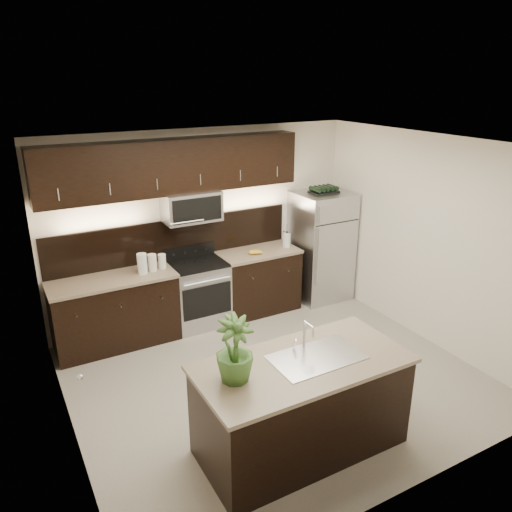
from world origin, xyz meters
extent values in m
plane|color=gray|center=(0.00, 0.00, 0.00)|extent=(4.50, 4.50, 0.00)
cube|color=beige|center=(0.00, 2.00, 1.35)|extent=(4.50, 0.02, 2.70)
cube|color=beige|center=(0.00, -2.00, 1.35)|extent=(4.50, 0.02, 2.70)
cube|color=beige|center=(-2.25, 0.00, 1.35)|extent=(0.02, 4.00, 2.70)
cube|color=beige|center=(2.25, 0.00, 1.35)|extent=(0.02, 4.00, 2.70)
cube|color=white|center=(0.00, 0.00, 2.70)|extent=(4.50, 4.00, 0.02)
cube|color=silver|center=(-2.23, -0.80, 1.01)|extent=(0.04, 0.80, 2.02)
sphere|color=silver|center=(-2.20, -0.48, 1.00)|extent=(0.06, 0.06, 0.06)
cube|color=black|center=(-2.24, 0.75, 1.65)|extent=(0.01, 0.32, 0.46)
cube|color=white|center=(-2.23, 0.75, 1.65)|extent=(0.00, 0.24, 0.36)
cube|color=black|center=(-1.42, 1.69, 0.45)|extent=(1.57, 0.62, 0.90)
cube|color=black|center=(0.71, 1.69, 0.45)|extent=(1.16, 0.62, 0.90)
cube|color=#B2B2B7|center=(-0.25, 1.69, 0.45)|extent=(0.76, 0.62, 0.90)
cube|color=black|center=(-0.25, 1.69, 0.92)|extent=(0.76, 0.60, 0.03)
cube|color=tan|center=(-1.42, 1.69, 0.92)|extent=(1.59, 0.65, 0.04)
cube|color=tan|center=(0.71, 1.69, 0.92)|extent=(1.18, 0.65, 0.04)
cube|color=black|center=(-0.46, 1.99, 1.22)|extent=(3.49, 0.02, 0.56)
cube|color=#B2B2B7|center=(-0.25, 1.80, 1.70)|extent=(0.76, 0.40, 0.40)
cube|color=black|center=(-0.46, 1.83, 2.25)|extent=(3.49, 0.33, 0.70)
cube|color=black|center=(-0.38, -1.10, 0.45)|extent=(1.90, 0.90, 0.90)
cube|color=tan|center=(-0.38, -1.10, 0.92)|extent=(1.96, 0.96, 0.04)
cube|color=silver|center=(-0.23, -1.10, 0.95)|extent=(0.84, 0.50, 0.01)
cylinder|color=silver|center=(-0.23, -0.89, 1.06)|extent=(0.03, 0.03, 0.24)
cylinder|color=silver|center=(-0.23, -0.96, 1.21)|extent=(0.02, 0.14, 0.02)
cylinder|color=silver|center=(-0.23, -1.03, 1.16)|extent=(0.02, 0.02, 0.10)
cube|color=#B2B2B7|center=(1.80, 1.63, 0.85)|extent=(0.82, 0.74, 1.69)
cube|color=black|center=(1.80, 1.63, 1.71)|extent=(0.42, 0.26, 0.03)
cylinder|color=black|center=(1.64, 1.63, 1.75)|extent=(0.07, 0.24, 0.07)
cylinder|color=black|center=(1.72, 1.63, 1.75)|extent=(0.07, 0.24, 0.07)
cylinder|color=black|center=(1.80, 1.63, 1.75)|extent=(0.07, 0.24, 0.07)
cylinder|color=black|center=(1.88, 1.63, 1.75)|extent=(0.07, 0.24, 0.07)
cylinder|color=black|center=(1.96, 1.63, 1.75)|extent=(0.07, 0.24, 0.07)
imported|color=#395F26|center=(-1.04, -1.05, 1.23)|extent=(0.36, 0.36, 0.58)
cylinder|color=silver|center=(-1.02, 1.64, 1.08)|extent=(0.13, 0.13, 0.27)
cylinder|color=silver|center=(-0.88, 1.67, 1.05)|extent=(0.11, 0.11, 0.23)
cylinder|color=silver|center=(-0.74, 1.71, 1.04)|extent=(0.10, 0.10, 0.19)
cylinder|color=silver|center=(1.17, 1.64, 1.05)|extent=(0.11, 0.11, 0.23)
cylinder|color=silver|center=(1.17, 1.64, 1.18)|extent=(0.12, 0.12, 0.02)
cylinder|color=silver|center=(1.17, 1.64, 1.23)|extent=(0.01, 0.01, 0.09)
ellipsoid|color=gold|center=(0.56, 1.61, 0.97)|extent=(0.23, 0.20, 0.06)
camera|label=1|loc=(-2.63, -4.29, 3.39)|focal=35.00mm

